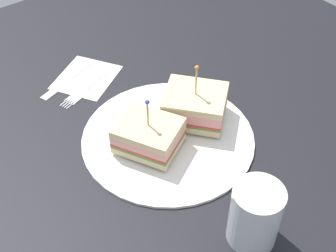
% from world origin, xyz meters
% --- Properties ---
extents(ground_plane, '(1.14, 1.14, 0.02)m').
position_xyz_m(ground_plane, '(0.00, 0.00, -0.01)').
color(ground_plane, black).
extents(plate, '(0.28, 0.28, 0.01)m').
position_xyz_m(plate, '(0.00, 0.00, 0.00)').
color(plate, white).
rests_on(plate, ground_plane).
extents(sandwich_half_front, '(0.12, 0.11, 0.09)m').
position_xyz_m(sandwich_half_front, '(-0.00, 0.04, 0.03)').
color(sandwich_half_front, beige).
rests_on(sandwich_half_front, plate).
extents(sandwich_half_back, '(0.13, 0.13, 0.11)m').
position_xyz_m(sandwich_half_back, '(0.01, -0.06, 0.03)').
color(sandwich_half_back, beige).
rests_on(sandwich_half_back, plate).
extents(drink_glass, '(0.07, 0.07, 0.09)m').
position_xyz_m(drink_glass, '(-0.21, 0.02, 0.04)').
color(drink_glass, beige).
rests_on(drink_glass, ground_plane).
extents(napkin, '(0.14, 0.15, 0.00)m').
position_xyz_m(napkin, '(0.22, 0.02, 0.00)').
color(napkin, beige).
rests_on(napkin, ground_plane).
extents(fork, '(0.05, 0.13, 0.00)m').
position_xyz_m(fork, '(0.19, 0.05, 0.00)').
color(fork, silver).
rests_on(fork, ground_plane).
extents(knife, '(0.05, 0.12, 0.00)m').
position_xyz_m(knife, '(0.23, 0.06, 0.00)').
color(knife, silver).
rests_on(knife, ground_plane).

